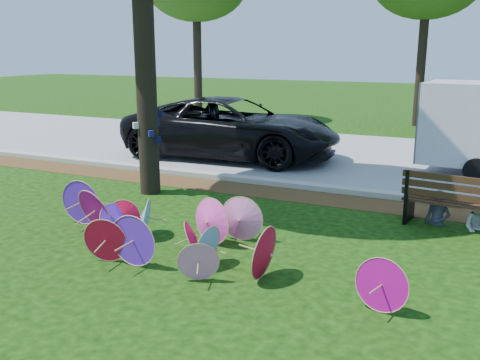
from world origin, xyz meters
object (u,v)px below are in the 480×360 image
object	(u,v)px
parasol_pile	(167,228)
park_bench	(460,201)
black_van	(232,128)
person_left	(440,192)

from	to	relation	value
parasol_pile	park_bench	size ratio (longest dim) A/B	3.29
black_van	person_left	world-z (taller)	black_van
black_van	park_bench	distance (m)	7.59
black_van	parasol_pile	bearing A→B (deg)	-164.79
parasol_pile	black_van	xyz separation A→B (m)	(-2.29, 7.12, 0.50)
black_van	park_bench	size ratio (longest dim) A/B	3.25
parasol_pile	person_left	xyz separation A→B (m)	(3.78, 3.14, 0.24)
black_van	park_bench	bearing A→B (deg)	-124.72
parasol_pile	person_left	world-z (taller)	person_left
black_van	person_left	xyz separation A→B (m)	(6.07, -3.98, -0.26)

